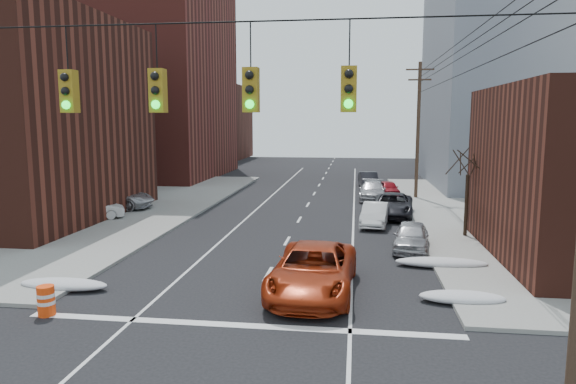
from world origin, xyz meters
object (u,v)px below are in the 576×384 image
(parked_car_c, at_px, (393,205))
(lot_car_b, at_px, (115,198))
(lot_car_a, at_px, (93,209))
(parked_car_b, at_px, (375,215))
(parked_car_f, at_px, (368,180))
(lot_car_c, at_px, (25,205))
(parked_car_a, at_px, (411,237))
(construction_barrel, at_px, (46,300))
(parked_car_e, at_px, (389,188))
(red_pickup, at_px, (313,270))
(lot_car_d, at_px, (61,196))
(parked_car_d, at_px, (372,191))

(parked_car_c, distance_m, lot_car_b, 19.55)
(lot_car_a, xyz_separation_m, lot_car_b, (-0.44, 3.88, 0.14))
(parked_car_b, bearing_deg, parked_car_f, 96.92)
(lot_car_c, bearing_deg, parked_car_a, -125.39)
(lot_car_b, bearing_deg, parked_car_b, -99.15)
(parked_car_c, height_order, construction_barrel, parked_car_c)
(parked_car_b, xyz_separation_m, parked_car_e, (1.60, 12.95, -0.06))
(parked_car_b, distance_m, parked_car_c, 3.42)
(lot_car_b, bearing_deg, parked_car_a, -113.97)
(parked_car_e, height_order, lot_car_c, lot_car_c)
(red_pickup, distance_m, lot_car_b, 22.13)
(parked_car_b, bearing_deg, parked_car_a, -68.08)
(red_pickup, relative_size, parked_car_c, 1.14)
(parked_car_c, relative_size, lot_car_a, 1.46)
(red_pickup, xyz_separation_m, lot_car_a, (-15.10, 11.88, -0.11))
(lot_car_b, xyz_separation_m, lot_car_d, (-4.72, 1.02, -0.11))
(parked_car_b, height_order, construction_barrel, parked_car_b)
(red_pickup, relative_size, parked_car_d, 1.23)
(parked_car_d, relative_size, lot_car_c, 1.00)
(lot_car_a, height_order, construction_barrel, lot_car_a)
(parked_car_c, bearing_deg, parked_car_e, 93.98)
(red_pickup, xyz_separation_m, parked_car_c, (4.01, 16.00, -0.11))
(parked_car_e, distance_m, lot_car_d, 26.18)
(parked_car_c, height_order, parked_car_d, parked_car_c)
(lot_car_d, height_order, construction_barrel, lot_car_d)
(parked_car_d, relative_size, lot_car_b, 0.93)
(parked_car_b, bearing_deg, lot_car_d, 177.18)
(parked_car_b, height_order, lot_car_c, lot_car_c)
(lot_car_a, xyz_separation_m, lot_car_c, (-4.94, 0.41, 0.12))
(parked_car_a, xyz_separation_m, lot_car_d, (-24.55, 9.82, 0.10))
(parked_car_c, distance_m, lot_car_c, 24.33)
(lot_car_b, bearing_deg, red_pickup, -135.45)
(lot_car_d, relative_size, construction_barrel, 3.85)
(parked_car_e, height_order, construction_barrel, parked_car_e)
(parked_car_a, height_order, construction_barrel, parked_car_a)
(red_pickup, distance_m, lot_car_c, 23.51)
(parked_car_b, height_order, parked_car_f, parked_car_f)
(parked_car_b, relative_size, parked_car_c, 0.75)
(red_pickup, height_order, lot_car_c, red_pickup)
(red_pickup, xyz_separation_m, construction_barrel, (-8.58, -3.37, -0.37))
(parked_car_c, distance_m, lot_car_a, 19.55)
(parked_car_f, height_order, construction_barrel, parked_car_f)
(parked_car_d, bearing_deg, parked_car_a, -83.09)
(lot_car_b, distance_m, lot_car_d, 4.83)
(parked_car_f, bearing_deg, parked_car_e, -76.92)
(lot_car_b, distance_m, lot_car_c, 5.69)
(parked_car_c, relative_size, parked_car_d, 1.08)
(lot_car_d, bearing_deg, red_pickup, -143.23)
(parked_car_d, bearing_deg, parked_car_b, -88.96)
(parked_car_b, distance_m, lot_car_c, 22.77)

